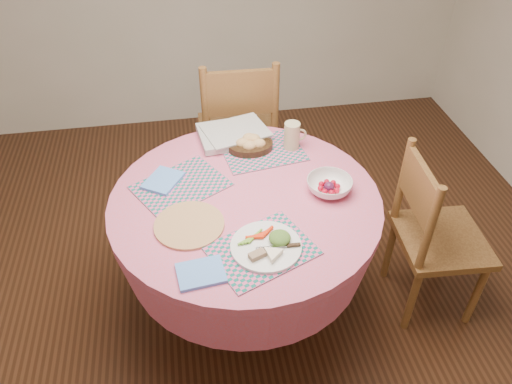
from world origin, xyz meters
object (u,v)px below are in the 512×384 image
chair_right (433,234)px  wicker_trivet (189,225)px  chair_back (239,130)px  latte_mug (292,135)px  dining_table (246,229)px  fruit_bowl (329,186)px  dinner_plate (268,246)px  bread_bowl (251,144)px

chair_right → wicker_trivet: (-1.18, -0.02, 0.27)m
chair_back → latte_mug: size_ratio=7.42×
dining_table → fruit_bowl: (0.39, -0.01, 0.23)m
chair_right → fruit_bowl: (-0.53, 0.10, 0.29)m
chair_back → dinner_plate: size_ratio=3.61×
dining_table → chair_back: bearing=84.1°
latte_mug → chair_right: bearing=-37.6°
dinner_plate → latte_mug: 0.74m
dining_table → fruit_bowl: size_ratio=5.83×
dinner_plate → wicker_trivet: bearing=147.9°
chair_right → dinner_plate: bearing=107.3°
fruit_bowl → bread_bowl: bearing=127.6°
latte_mug → fruit_bowl: 0.39m
fruit_bowl → dinner_plate: bearing=-137.5°
wicker_trivet → chair_back: bearing=71.1°
dining_table → dinner_plate: bearing=-82.7°
dinner_plate → chair_back: bearing=87.7°
dining_table → wicker_trivet: size_ratio=4.13×
chair_back → fruit_bowl: (0.30, -0.91, 0.24)m
dining_table → fruit_bowl: fruit_bowl is taller
chair_back → dinner_plate: bearing=89.5°
fruit_bowl → latte_mug: bearing=103.6°
wicker_trivet → dinner_plate: size_ratio=1.04×
chair_right → bread_bowl: 1.01m
chair_right → dinner_plate: chair_right is taller
wicker_trivet → fruit_bowl: size_ratio=1.41×
chair_back → bread_bowl: (-0.01, -0.52, 0.24)m
latte_mug → bread_bowl: bearing=174.6°
latte_mug → dining_table: bearing=-129.7°
dining_table → chair_back: 0.90m
chair_back → bread_bowl: bearing=91.1°
chair_right → bread_bowl: chair_right is taller
dining_table → chair_right: 0.92m
wicker_trivet → dinner_plate: dinner_plate is taller
chair_back → latte_mug: chair_back is taller
dining_table → chair_right: bearing=-7.3°
dining_table → fruit_bowl: bearing=-2.1°
wicker_trivet → dinner_plate: bearing=-32.1°
bread_bowl → chair_back: bearing=89.3°
dinner_plate → bread_bowl: 0.71m
chair_back → wicker_trivet: size_ratio=3.48×
chair_right → chair_back: size_ratio=0.90×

